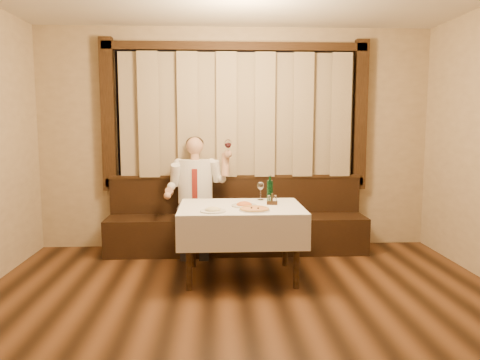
{
  "coord_description": "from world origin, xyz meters",
  "views": [
    {
      "loc": [
        -0.25,
        -3.04,
        1.61
      ],
      "look_at": [
        0.0,
        1.9,
        1.0
      ],
      "focal_mm": 35.0,
      "sensor_mm": 36.0,
      "label": 1
    }
  ],
  "objects": [
    {
      "name": "room",
      "position": [
        -0.0,
        0.97,
        1.5
      ],
      "size": [
        5.01,
        6.01,
        2.81
      ],
      "color": "black",
      "rests_on": "ground"
    },
    {
      "name": "banquette",
      "position": [
        0.0,
        2.72,
        0.31
      ],
      "size": [
        3.2,
        0.61,
        0.94
      ],
      "color": "black",
      "rests_on": "ground"
    },
    {
      "name": "dining_table",
      "position": [
        0.0,
        1.7,
        0.65
      ],
      "size": [
        1.27,
        0.97,
        0.76
      ],
      "color": "black",
      "rests_on": "ground"
    },
    {
      "name": "pizza",
      "position": [
        0.12,
        1.44,
        0.77
      ],
      "size": [
        0.3,
        0.3,
        0.03
      ],
      "rotation": [
        0.0,
        0.0,
        -0.0
      ],
      "color": "white",
      "rests_on": "dining_table"
    },
    {
      "name": "pasta_red",
      "position": [
        0.03,
        1.67,
        0.79
      ],
      "size": [
        0.26,
        0.26,
        0.09
      ],
      "rotation": [
        0.0,
        0.0,
        -0.41
      ],
      "color": "white",
      "rests_on": "dining_table"
    },
    {
      "name": "pasta_cream",
      "position": [
        -0.29,
        1.39,
        0.79
      ],
      "size": [
        0.25,
        0.25,
        0.08
      ],
      "rotation": [
        0.0,
        0.0,
        -0.23
      ],
      "color": "white",
      "rests_on": "dining_table"
    },
    {
      "name": "green_bottle",
      "position": [
        0.32,
        1.86,
        0.88
      ],
      "size": [
        0.07,
        0.07,
        0.3
      ],
      "rotation": [
        0.0,
        0.0,
        -0.01
      ],
      "color": "#104B23",
      "rests_on": "dining_table"
    },
    {
      "name": "table_wine_glass",
      "position": [
        0.24,
        2.06,
        0.9
      ],
      "size": [
        0.08,
        0.08,
        0.2
      ],
      "rotation": [
        0.0,
        0.0,
        0.12
      ],
      "color": "white",
      "rests_on": "dining_table"
    },
    {
      "name": "cruet_caddy",
      "position": [
        0.33,
        1.76,
        0.8
      ],
      "size": [
        0.12,
        0.07,
        0.12
      ],
      "rotation": [
        0.0,
        0.0,
        -0.18
      ],
      "color": "black",
      "rests_on": "dining_table"
    },
    {
      "name": "seated_man",
      "position": [
        -0.51,
        2.63,
        0.83
      ],
      "size": [
        0.8,
        0.59,
        1.44
      ],
      "color": "black",
      "rests_on": "ground"
    }
  ]
}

